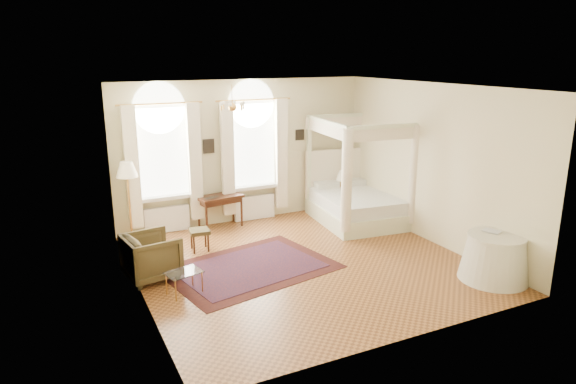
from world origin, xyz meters
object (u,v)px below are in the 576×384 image
(armchair, at_px, (152,256))
(side_table, at_px, (495,258))
(canopy_bed, at_px, (358,199))
(coffee_table, at_px, (184,274))
(nightstand, at_px, (340,200))
(writing_desk, at_px, (220,200))
(floor_lamp, at_px, (127,174))
(stool, at_px, (199,233))

(armchair, xyz_separation_m, side_table, (5.40, -2.68, -0.01))
(canopy_bed, xyz_separation_m, coffee_table, (-4.67, -1.92, -0.21))
(nightstand, height_order, writing_desk, writing_desk)
(nightstand, distance_m, floor_lamp, 5.20)
(floor_lamp, bearing_deg, nightstand, -2.21)
(coffee_table, height_order, floor_lamp, floor_lamp)
(nightstand, relative_size, writing_desk, 0.58)
(armchair, distance_m, side_table, 6.03)
(stool, bearing_deg, writing_desk, 54.49)
(nightstand, relative_size, side_table, 0.51)
(armchair, bearing_deg, canopy_bed, -86.39)
(coffee_table, bearing_deg, floor_lamp, 96.69)
(nightstand, height_order, coffee_table, nightstand)
(coffee_table, bearing_deg, writing_desk, 61.06)
(side_table, bearing_deg, canopy_bed, 95.81)
(writing_desk, distance_m, floor_lamp, 2.14)
(canopy_bed, height_order, floor_lamp, canopy_bed)
(nightstand, relative_size, coffee_table, 0.96)
(coffee_table, bearing_deg, stool, 65.94)
(side_table, bearing_deg, nightstand, 94.21)
(stool, xyz_separation_m, coffee_table, (-0.79, -1.78, -0.02))
(floor_lamp, relative_size, side_table, 1.43)
(stool, distance_m, armchair, 1.47)
(writing_desk, relative_size, floor_lamp, 0.62)
(stool, relative_size, coffee_table, 0.68)
(canopy_bed, bearing_deg, stool, -177.91)
(canopy_bed, distance_m, side_table, 3.77)
(writing_desk, bearing_deg, floor_lamp, 180.00)
(coffee_table, height_order, side_table, side_table)
(nightstand, bearing_deg, stool, -165.94)
(nightstand, relative_size, stool, 1.40)
(floor_lamp, distance_m, side_table, 7.29)
(canopy_bed, bearing_deg, armchair, -168.02)
(side_table, bearing_deg, stool, 139.77)
(canopy_bed, bearing_deg, writing_desk, 161.16)
(canopy_bed, height_order, nightstand, canopy_bed)
(armchair, height_order, side_table, side_table)
(writing_desk, xyz_separation_m, stool, (-0.84, -1.18, -0.28))
(canopy_bed, relative_size, stool, 5.53)
(canopy_bed, distance_m, armchair, 5.13)
(armchair, bearing_deg, coffee_table, -166.24)
(canopy_bed, xyz_separation_m, nightstand, (0.04, 0.84, -0.25))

